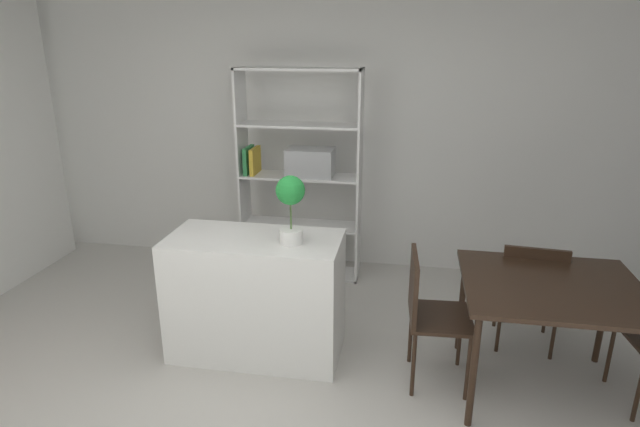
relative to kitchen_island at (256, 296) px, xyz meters
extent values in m
cube|color=silver|center=(0.16, 1.81, 0.87)|extent=(6.87, 0.06, 2.66)
cube|color=white|center=(0.00, 0.00, 0.00)|extent=(1.24, 0.61, 0.91)
cylinder|color=white|center=(0.28, -0.05, 0.51)|extent=(0.16, 0.16, 0.10)
cylinder|color=#476633|center=(0.28, -0.05, 0.66)|extent=(0.01, 0.01, 0.20)
sphere|color=#238F39|center=(0.28, -0.05, 0.83)|extent=(0.20, 0.20, 0.20)
cube|color=white|center=(-0.54, 1.42, 0.55)|extent=(0.02, 0.33, 2.00)
cube|color=white|center=(0.60, 1.42, 0.55)|extent=(0.02, 0.33, 2.00)
cube|color=white|center=(0.03, 1.42, 1.54)|extent=(1.15, 0.33, 0.02)
cube|color=white|center=(0.03, 1.42, -0.44)|extent=(1.15, 0.33, 0.02)
cube|color=white|center=(0.03, 1.42, 0.06)|extent=(1.11, 0.33, 0.02)
cube|color=white|center=(0.03, 1.42, 0.55)|extent=(1.11, 0.33, 0.02)
cube|color=white|center=(0.03, 1.42, 1.04)|extent=(1.11, 0.33, 0.02)
cube|color=orange|center=(-0.45, 1.42, -0.35)|extent=(0.06, 0.27, 0.18)
cube|color=#338E4C|center=(-0.39, 1.42, -0.35)|extent=(0.04, 0.27, 0.16)
cube|color=gold|center=(-0.33, 1.42, -0.32)|extent=(0.03, 0.27, 0.24)
cube|color=silver|center=(-0.27, 1.42, -0.35)|extent=(0.03, 0.27, 0.17)
cube|color=#338E4C|center=(-0.47, 1.42, 0.69)|extent=(0.04, 0.27, 0.26)
cube|color=gold|center=(-0.41, 1.42, 0.68)|extent=(0.04, 0.27, 0.25)
cube|color=#B7BABC|center=(0.13, 1.42, 0.69)|extent=(0.44, 0.29, 0.26)
cube|color=black|center=(1.98, -0.14, 0.31)|extent=(1.10, 0.97, 0.03)
cylinder|color=black|center=(1.49, -0.56, -0.08)|extent=(0.04, 0.04, 0.75)
cylinder|color=black|center=(1.49, 0.29, -0.08)|extent=(0.04, 0.04, 0.75)
cylinder|color=black|center=(2.47, 0.29, -0.08)|extent=(0.04, 0.04, 0.75)
cube|color=black|center=(1.98, 0.47, 0.02)|extent=(0.48, 0.48, 0.03)
cube|color=black|center=(1.97, 0.26, 0.22)|extent=(0.44, 0.07, 0.38)
cylinder|color=black|center=(2.19, 0.64, -0.23)|extent=(0.03, 0.03, 0.46)
cylinder|color=black|center=(1.81, 0.67, -0.23)|extent=(0.03, 0.03, 0.46)
cylinder|color=black|center=(2.16, 0.26, -0.23)|extent=(0.03, 0.03, 0.46)
cylinder|color=black|center=(1.78, 0.30, -0.23)|extent=(0.03, 0.03, 0.46)
cylinder|color=black|center=(2.46, 0.04, -0.23)|extent=(0.03, 0.03, 0.46)
cylinder|color=black|center=(2.50, -0.35, -0.23)|extent=(0.03, 0.03, 0.46)
cube|color=black|center=(1.31, -0.14, 0.03)|extent=(0.43, 0.47, 0.03)
cube|color=black|center=(1.13, -0.15, 0.25)|extent=(0.06, 0.45, 0.42)
cylinder|color=black|center=(1.50, -0.32, -0.22)|extent=(0.03, 0.03, 0.47)
cylinder|color=black|center=(1.48, 0.07, -0.22)|extent=(0.03, 0.03, 0.47)
cylinder|color=black|center=(1.15, -0.34, -0.22)|extent=(0.03, 0.03, 0.47)
cylinder|color=black|center=(1.13, 0.05, -0.22)|extent=(0.03, 0.03, 0.47)
camera|label=1|loc=(1.06, -3.28, 1.78)|focal=29.12mm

